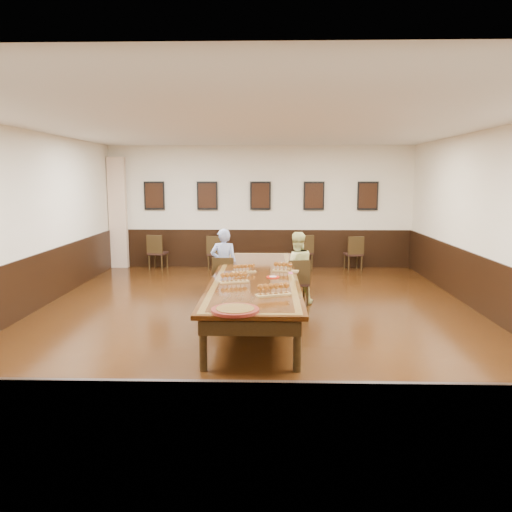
{
  "coord_description": "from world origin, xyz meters",
  "views": [
    {
      "loc": [
        0.23,
        -8.21,
        2.38
      ],
      "look_at": [
        0.0,
        0.5,
        1.0
      ],
      "focal_mm": 35.0,
      "sensor_mm": 36.0,
      "label": 1
    }
  ],
  "objects_px": {
    "chair_woman": "(297,282)",
    "spare_chair_a": "(158,252)",
    "person_woman": "(296,268)",
    "chair_man": "(224,279)",
    "spare_chair_d": "(353,253)",
    "person_man": "(224,264)",
    "carved_platter": "(235,310)",
    "conference_table": "(255,283)",
    "spare_chair_b": "(217,252)",
    "spare_chair_c": "(304,252)"
  },
  "relations": [
    {
      "from": "chair_man",
      "to": "person_woman",
      "type": "xyz_separation_m",
      "value": [
        1.39,
        -0.14,
        0.24
      ]
    },
    {
      "from": "chair_man",
      "to": "person_woman",
      "type": "relative_size",
      "value": 0.64
    },
    {
      "from": "person_man",
      "to": "carved_platter",
      "type": "distance_m",
      "value": 3.65
    },
    {
      "from": "person_woman",
      "to": "chair_woman",
      "type": "bearing_deg",
      "value": 90.0
    },
    {
      "from": "spare_chair_a",
      "to": "person_man",
      "type": "relative_size",
      "value": 0.65
    },
    {
      "from": "spare_chair_d",
      "to": "conference_table",
      "type": "distance_m",
      "value": 5.18
    },
    {
      "from": "spare_chair_d",
      "to": "carved_platter",
      "type": "distance_m",
      "value": 7.36
    },
    {
      "from": "spare_chair_d",
      "to": "carved_platter",
      "type": "bearing_deg",
      "value": 59.72
    },
    {
      "from": "spare_chair_a",
      "to": "conference_table",
      "type": "distance_m",
      "value": 5.29
    },
    {
      "from": "spare_chair_d",
      "to": "conference_table",
      "type": "relative_size",
      "value": 0.18
    },
    {
      "from": "spare_chair_a",
      "to": "person_woman",
      "type": "height_order",
      "value": "person_woman"
    },
    {
      "from": "spare_chair_b",
      "to": "spare_chair_c",
      "type": "xyz_separation_m",
      "value": [
        2.27,
        0.21,
        0.0
      ]
    },
    {
      "from": "chair_man",
      "to": "chair_woman",
      "type": "bearing_deg",
      "value": 169.45
    },
    {
      "from": "person_man",
      "to": "conference_table",
      "type": "distance_m",
      "value": 1.47
    },
    {
      "from": "conference_table",
      "to": "spare_chair_a",
      "type": "bearing_deg",
      "value": 120.25
    },
    {
      "from": "chair_woman",
      "to": "spare_chair_b",
      "type": "relative_size",
      "value": 0.97
    },
    {
      "from": "person_man",
      "to": "carved_platter",
      "type": "xyz_separation_m",
      "value": [
        0.47,
        -3.62,
        0.07
      ]
    },
    {
      "from": "spare_chair_a",
      "to": "conference_table",
      "type": "height_order",
      "value": "spare_chair_a"
    },
    {
      "from": "spare_chair_b",
      "to": "spare_chair_a",
      "type": "bearing_deg",
      "value": 10.38
    },
    {
      "from": "chair_woman",
      "to": "carved_platter",
      "type": "bearing_deg",
      "value": 65.85
    },
    {
      "from": "chair_woman",
      "to": "spare_chair_a",
      "type": "distance_m",
      "value": 4.95
    },
    {
      "from": "spare_chair_b",
      "to": "person_woman",
      "type": "height_order",
      "value": "person_woman"
    },
    {
      "from": "chair_man",
      "to": "spare_chair_c",
      "type": "bearing_deg",
      "value": -118.09
    },
    {
      "from": "chair_man",
      "to": "chair_woman",
      "type": "xyz_separation_m",
      "value": [
        1.41,
        -0.23,
        -0.0
      ]
    },
    {
      "from": "chair_woman",
      "to": "conference_table",
      "type": "xyz_separation_m",
      "value": [
        -0.76,
        -1.0,
        0.17
      ]
    },
    {
      "from": "chair_man",
      "to": "person_man",
      "type": "height_order",
      "value": "person_man"
    },
    {
      "from": "carved_platter",
      "to": "chair_man",
      "type": "bearing_deg",
      "value": 97.49
    },
    {
      "from": "person_woman",
      "to": "spare_chair_d",
      "type": "bearing_deg",
      "value": -123.58
    },
    {
      "from": "chair_man",
      "to": "conference_table",
      "type": "relative_size",
      "value": 0.18
    },
    {
      "from": "chair_woman",
      "to": "spare_chair_c",
      "type": "bearing_deg",
      "value": -103.91
    },
    {
      "from": "conference_table",
      "to": "spare_chair_b",
      "type": "bearing_deg",
      "value": 103.88
    },
    {
      "from": "spare_chair_b",
      "to": "person_woman",
      "type": "distance_m",
      "value": 3.94
    },
    {
      "from": "chair_man",
      "to": "conference_table",
      "type": "distance_m",
      "value": 1.39
    },
    {
      "from": "spare_chair_b",
      "to": "carved_platter",
      "type": "xyz_separation_m",
      "value": [
        0.94,
        -6.85,
        0.32
      ]
    },
    {
      "from": "spare_chair_a",
      "to": "spare_chair_c",
      "type": "bearing_deg",
      "value": -165.43
    },
    {
      "from": "chair_man",
      "to": "spare_chair_d",
      "type": "xyz_separation_m",
      "value": [
        3.05,
        3.36,
        0.01
      ]
    },
    {
      "from": "spare_chair_a",
      "to": "spare_chair_d",
      "type": "relative_size",
      "value": 1.02
    },
    {
      "from": "chair_man",
      "to": "conference_table",
      "type": "height_order",
      "value": "chair_man"
    },
    {
      "from": "spare_chair_a",
      "to": "spare_chair_b",
      "type": "bearing_deg",
      "value": -169.07
    },
    {
      "from": "spare_chair_c",
      "to": "conference_table",
      "type": "relative_size",
      "value": 0.18
    },
    {
      "from": "chair_woman",
      "to": "spare_chair_d",
      "type": "xyz_separation_m",
      "value": [
        1.65,
        3.58,
        0.01
      ]
    },
    {
      "from": "chair_man",
      "to": "spare_chair_d",
      "type": "bearing_deg",
      "value": -133.6
    },
    {
      "from": "person_man",
      "to": "carved_platter",
      "type": "bearing_deg",
      "value": 96.03
    },
    {
      "from": "chair_man",
      "to": "spare_chair_b",
      "type": "distance_m",
      "value": 3.36
    },
    {
      "from": "spare_chair_a",
      "to": "person_woman",
      "type": "relative_size",
      "value": 0.67
    },
    {
      "from": "spare_chair_a",
      "to": "carved_platter",
      "type": "relative_size",
      "value": 1.48
    },
    {
      "from": "spare_chair_c",
      "to": "carved_platter",
      "type": "height_order",
      "value": "spare_chair_c"
    },
    {
      "from": "spare_chair_a",
      "to": "spare_chair_d",
      "type": "bearing_deg",
      "value": -168.17
    },
    {
      "from": "person_man",
      "to": "person_woman",
      "type": "distance_m",
      "value": 1.42
    },
    {
      "from": "person_woman",
      "to": "chair_man",
      "type": "bearing_deg",
      "value": -13.78
    }
  ]
}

